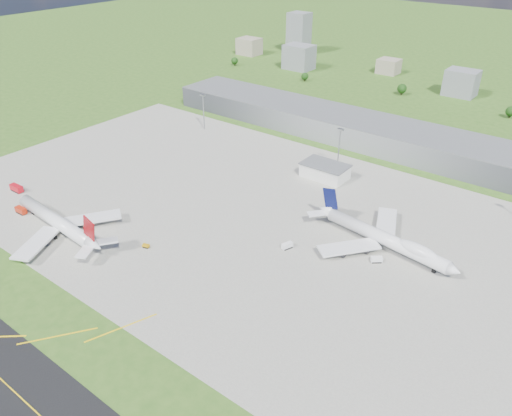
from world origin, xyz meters
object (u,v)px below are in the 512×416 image
Objects in this scene: tug_yellow at (146,246)px; crash_tender at (21,211)px; airliner_red_twin at (59,223)px; fire_truck at (17,188)px; van_white_near at (287,246)px; airliner_blue_quad at (385,239)px; van_white_far at (376,260)px.

crash_tender is at bearing 175.87° from tug_yellow.
airliner_red_twin is 11.08× the size of crash_tender.
van_white_near is at bearing 14.53° from fire_truck.
fire_truck is 2.47× the size of tug_yellow.
van_white_near is at bearing 19.30° from tug_yellow.
airliner_blue_quad is at bearing 19.33° from tug_yellow.
airliner_red_twin reaches higher than tug_yellow.
crash_tender is (-32.07, -1.67, -3.69)m from airliner_red_twin.
airliner_blue_quad reaches higher than van_white_near.
tug_yellow is (99.52, 6.48, -1.04)m from fire_truck.
airliner_blue_quad is 110.19m from tug_yellow.
fire_truck is 27.19m from crash_tender.
van_white_near is 40.47m from van_white_far.
airliner_red_twin is 0.98× the size of airliner_blue_quad.
van_white_near is (-35.66, -26.98, -4.08)m from airliner_blue_quad.
airliner_blue_quad is 13.89× the size of van_white_far.
airliner_blue_quad is 183.48m from crash_tender.
van_white_near is at bearing -145.74° from airliner_red_twin.
airliner_blue_quad is 12.66× the size of van_white_near.
airliner_blue_quad is at bearing 24.37° from crash_tender.
airliner_blue_quad reaches higher than fire_truck.
airliner_red_twin is at bearing 169.33° from van_white_far.
crash_tender is (-162.81, -84.52, -3.77)m from airliner_blue_quad.
crash_tender is 77.14m from tug_yellow.
airliner_red_twin is 110.35m from van_white_near.
airliner_red_twin is at bearing -139.41° from airliner_blue_quad.
crash_tender is at bearing -144.34° from airliner_blue_quad.
airliner_blue_quad is 44.90m from van_white_near.
tug_yellow is 0.65× the size of van_white_far.
airliner_blue_quad reaches higher than tug_yellow.
tug_yellow is at bearing 10.55° from crash_tender.
crash_tender is 1.89× the size of tug_yellow.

